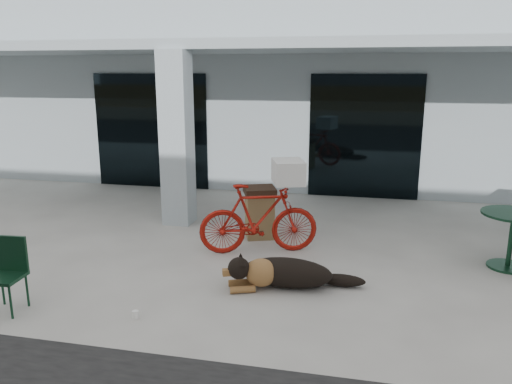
% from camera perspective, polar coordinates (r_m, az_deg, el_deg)
% --- Properties ---
extents(ground, '(80.00, 80.00, 0.00)m').
position_cam_1_polar(ground, '(6.96, -3.79, -9.70)').
color(ground, '#B3B2A9').
rests_on(ground, ground).
extents(building, '(22.00, 7.00, 4.50)m').
position_cam_1_polar(building, '(14.75, 5.43, 11.65)').
color(building, '#A0B0B6').
rests_on(building, ground).
extents(storefront_glass_left, '(2.80, 0.06, 2.70)m').
position_cam_1_polar(storefront_glass_left, '(12.27, -11.90, 6.80)').
color(storefront_glass_left, black).
rests_on(storefront_glass_left, ground).
extents(storefront_glass_right, '(2.40, 0.06, 2.70)m').
position_cam_1_polar(storefront_glass_right, '(11.20, 12.29, 6.15)').
color(storefront_glass_right, black).
rests_on(storefront_glass_right, ground).
extents(column, '(0.50, 0.50, 3.12)m').
position_cam_1_polar(column, '(9.14, -9.03, 5.97)').
color(column, '#A0B0B6').
rests_on(column, ground).
extents(overhang, '(22.00, 2.80, 0.18)m').
position_cam_1_polar(overhang, '(9.91, 1.91, 16.28)').
color(overhang, '#A0B0B6').
rests_on(overhang, column).
extents(bicycle, '(1.90, 1.07, 1.10)m').
position_cam_1_polar(bicycle, '(7.68, 0.30, -3.05)').
color(bicycle, '#98150C').
rests_on(bicycle, ground).
extents(laundry_basket, '(0.60, 0.70, 0.35)m').
position_cam_1_polar(laundry_basket, '(7.56, 3.70, 2.33)').
color(laundry_basket, white).
rests_on(laundry_basket, bicycle).
extents(dog, '(1.44, 0.92, 0.46)m').
position_cam_1_polar(dog, '(6.57, 3.55, -9.00)').
color(dog, black).
rests_on(dog, ground).
extents(cup_near_dog, '(0.08, 0.08, 0.09)m').
position_cam_1_polar(cup_near_dog, '(6.03, -13.61, -13.47)').
color(cup_near_dog, white).
rests_on(cup_near_dog, ground).
extents(cafe_chair_near, '(0.42, 0.46, 0.88)m').
position_cam_1_polar(cafe_chair_near, '(6.55, -26.83, -8.63)').
color(cafe_chair_near, '#123521').
rests_on(cafe_chair_near, ground).
extents(cafe_table_far, '(1.10, 1.10, 0.82)m').
position_cam_1_polar(cafe_table_far, '(8.00, 27.10, -4.96)').
color(cafe_table_far, '#123521').
rests_on(cafe_table_far, ground).
extents(trash_receptacle, '(0.65, 0.65, 0.87)m').
position_cam_1_polar(trash_receptacle, '(8.43, 0.41, -2.32)').
color(trash_receptacle, brown).
rests_on(trash_receptacle, ground).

